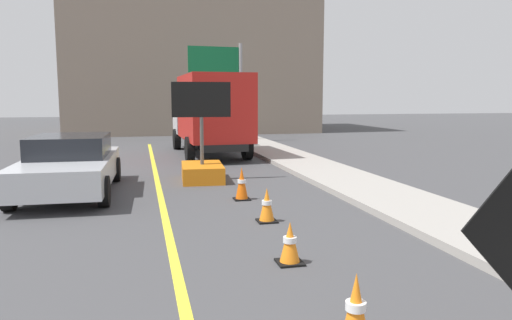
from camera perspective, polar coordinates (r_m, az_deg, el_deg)
The scene contains 11 objects.
sidewalk_curb at distance 8.43m, azimuth 27.07°, elevation -8.68°, with size 1.99×48.00×0.14m, color #9E9991.
lane_center_stripe at distance 6.54m, azimuth -9.27°, elevation -13.15°, with size 0.14×36.00×0.01m, color yellow.
arrow_board_trailer at distance 13.42m, azimuth -6.37°, elevation -0.38°, with size 1.60×1.87×2.70m.
box_truck at distance 19.33m, azimuth -5.49°, elevation 5.69°, with size 2.56×6.81×3.12m.
pickup_car at distance 12.32m, azimuth -21.08°, elevation -0.51°, with size 2.18×4.88×1.38m.
highway_guide_sign at distance 24.87m, azimuth -3.59°, elevation 10.01°, with size 2.78×0.34×5.00m.
far_building_block at distance 34.23m, azimuth -7.81°, elevation 12.32°, with size 15.70×9.79×10.51m, color gray.
traffic_cone_near_sign at distance 4.69m, azimuth 11.66°, elevation -17.11°, with size 0.36×0.36×0.72m.
traffic_cone_mid_lane at distance 6.79m, azimuth 4.02°, elevation -9.74°, with size 0.36×0.36×0.59m.
traffic_cone_far_lane at distance 8.95m, azimuth 1.29°, elevation -5.35°, with size 0.36×0.36×0.64m.
traffic_cone_curbside at distance 10.85m, azimuth -1.69°, elevation -2.81°, with size 0.36×0.36×0.74m.
Camera 1 is at (-0.41, -0.11, 2.29)m, focal length 33.94 mm.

